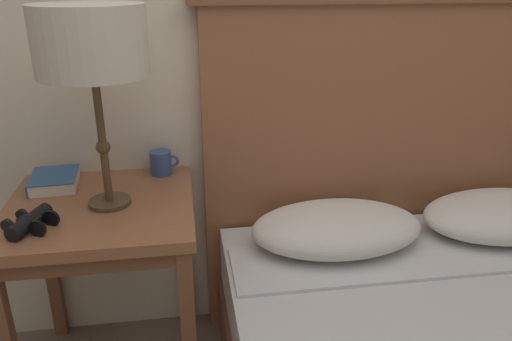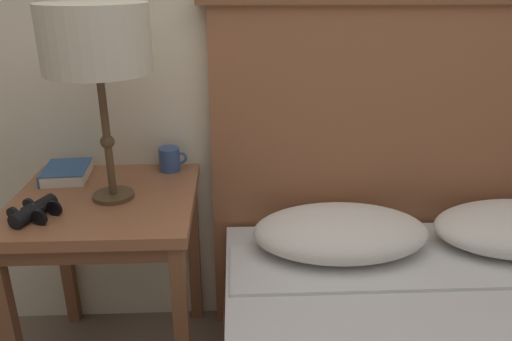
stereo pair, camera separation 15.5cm
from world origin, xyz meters
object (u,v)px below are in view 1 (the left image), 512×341
(table_lamp, at_px, (91,44))
(binoculars_pair, at_px, (30,222))
(book_on_nightstand, at_px, (54,180))
(nightstand, at_px, (103,229))
(coffee_mug, at_px, (161,163))

(table_lamp, bearing_deg, binoculars_pair, -146.55)
(book_on_nightstand, bearing_deg, binoculars_pair, -89.79)
(nightstand, relative_size, book_on_nightstand, 3.51)
(binoculars_pair, bearing_deg, table_lamp, 33.45)
(nightstand, bearing_deg, book_on_nightstand, 136.37)
(nightstand, xyz_separation_m, book_on_nightstand, (-0.17, 0.16, 0.11))
(book_on_nightstand, bearing_deg, nightstand, -43.63)
(binoculars_pair, xyz_separation_m, coffee_mug, (0.36, 0.36, 0.02))
(table_lamp, bearing_deg, nightstand, 159.19)
(binoculars_pair, bearing_deg, coffee_mug, 45.55)
(book_on_nightstand, relative_size, binoculars_pair, 1.18)
(binoculars_pair, bearing_deg, nightstand, 40.85)
(table_lamp, relative_size, book_on_nightstand, 3.09)
(table_lamp, xyz_separation_m, book_on_nightstand, (-0.20, 0.17, -0.47))
(nightstand, relative_size, coffee_mug, 6.59)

